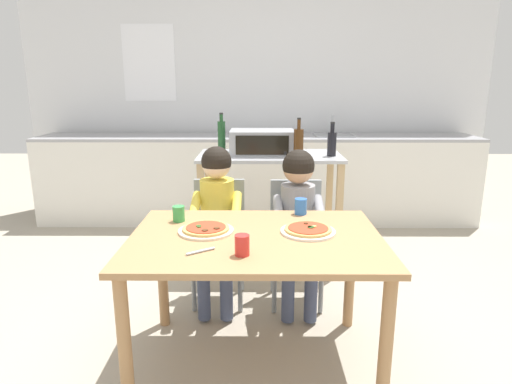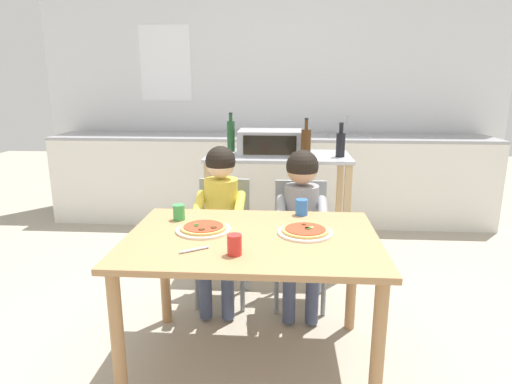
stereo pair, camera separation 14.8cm
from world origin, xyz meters
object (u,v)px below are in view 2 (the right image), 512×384
pizza_plate_cream (204,228)px  drinking_cup_blue (302,207)px  pizza_plate_white (305,231)px  drinking_cup_green (179,212)px  dining_chair_right (300,233)px  serving_spoon (194,250)px  child_in_grey_shirt (302,210)px  drinking_cup_red (234,245)px  dining_table (252,254)px  bottle_squat_spirits (231,135)px  dining_chair_left (223,231)px  toaster_oven (270,142)px  kitchen_island_cart (278,192)px  bottle_dark_olive_oil (306,144)px  child_in_yellow_shirt (220,207)px  bottle_brown_beer (341,143)px

pizza_plate_cream → drinking_cup_blue: size_ratio=3.10×
pizza_plate_white → drinking_cup_green: size_ratio=3.25×
dining_chair_right → serving_spoon: (-0.51, -0.95, 0.25)m
dining_chair_right → child_in_grey_shirt: size_ratio=0.79×
drinking_cup_red → dining_table: bearing=76.8°
bottle_squat_spirits → dining_chair_right: bearing=-53.8°
dining_chair_left → drinking_cup_red: (0.20, -1.00, 0.29)m
toaster_oven → pizza_plate_white: size_ratio=1.77×
bottle_squat_spirits → drinking_cup_green: bearing=-96.3°
dining_chair_right → pizza_plate_cream: size_ratio=2.86×
kitchen_island_cart → dining_table: kitchen_island_cart is taller
kitchen_island_cart → dining_chair_left: bearing=-120.8°
bottle_dark_olive_oil → child_in_yellow_shirt: 0.83m
dining_chair_left → pizza_plate_cream: size_ratio=2.86×
child_in_yellow_shirt → dining_table: bearing=-68.1°
bottle_squat_spirits → bottle_brown_beer: size_ratio=1.21×
bottle_squat_spirits → bottle_brown_beer: 0.88m
bottle_dark_olive_oil → child_in_yellow_shirt: size_ratio=0.29×
bottle_dark_olive_oil → dining_chair_right: bearing=-95.5°
bottle_dark_olive_oil → dining_table: (-0.30, -1.14, -0.40)m
dining_table → child_in_yellow_shirt: 0.68m
drinking_cup_blue → drinking_cup_red: (-0.32, -0.62, 0.00)m
child_in_grey_shirt → bottle_squat_spirits: bearing=122.4°
bottle_squat_spirits → pizza_plate_cream: bottle_squat_spirits is taller
toaster_oven → child_in_yellow_shirt: 0.85m
child_in_grey_shirt → serving_spoon: bearing=-121.7°
toaster_oven → dining_chair_right: (0.23, -0.62, -0.52)m
dining_chair_right → drinking_cup_red: (-0.32, -0.98, 0.29)m
toaster_oven → pizza_plate_white: (0.23, -1.30, -0.27)m
child_in_yellow_shirt → serving_spoon: (0.01, -0.85, 0.05)m
kitchen_island_cart → pizza_plate_white: bearing=-82.8°
dining_chair_right → drinking_cup_red: 1.07m
dining_table → drinking_cup_blue: (0.26, 0.38, 0.14)m
pizza_plate_cream → pizza_plate_white: size_ratio=1.01×
kitchen_island_cart → child_in_grey_shirt: 0.75m
dining_chair_right → drinking_cup_blue: dining_chair_right is taller
bottle_dark_olive_oil → child_in_grey_shirt: size_ratio=0.29×
child_in_grey_shirt → pizza_plate_cream: (-0.52, -0.55, 0.05)m
toaster_oven → bottle_squat_spirits: 0.35m
bottle_dark_olive_oil → toaster_oven: bearing=140.3°
kitchen_island_cart → bottle_dark_olive_oil: bottle_dark_olive_oil is taller
toaster_oven → bottle_brown_beer: size_ratio=1.91×
drinking_cup_green → pizza_plate_cream: bearing=-45.9°
serving_spoon → dining_chair_left: bearing=90.5°
dining_chair_right → drinking_cup_green: bearing=-144.2°
child_in_grey_shirt → child_in_yellow_shirt: bearing=178.1°
dining_chair_left → drinking_cup_green: 0.61m
bottle_squat_spirits → bottle_dark_olive_oil: size_ratio=1.04×
bottle_brown_beer → dining_chair_right: size_ratio=0.32×
dining_chair_left → drinking_cup_blue: size_ratio=8.86×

